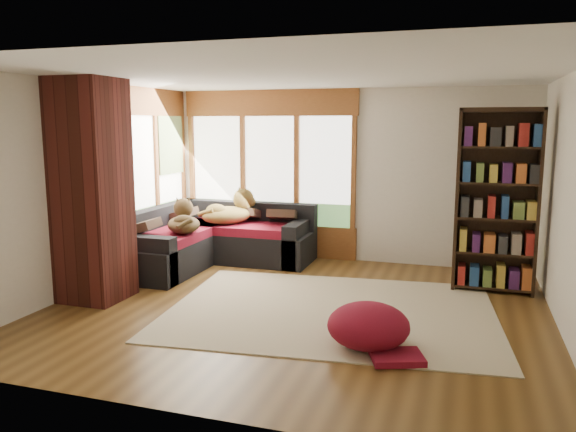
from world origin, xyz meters
The scene contains 17 objects.
floor centered at (0.00, 0.00, 0.00)m, with size 5.50×5.50×0.00m, color #4F3516.
ceiling centered at (0.00, 0.00, 2.60)m, with size 5.50×5.50×0.00m, color white.
wall_back centered at (0.00, 2.50, 1.30)m, with size 5.50×0.04×2.60m, color silver.
wall_front centered at (0.00, -2.50, 1.30)m, with size 5.50×0.04×2.60m, color silver.
wall_left centered at (-2.75, 0.00, 1.30)m, with size 0.04×5.00×2.60m, color silver.
wall_right centered at (2.75, 0.00, 1.30)m, with size 0.04×5.00×2.60m, color silver.
windows_back centered at (-1.20, 2.47, 1.35)m, with size 2.82×0.10×1.90m.
windows_left centered at (-2.72, 1.20, 1.35)m, with size 0.10×2.62×1.90m.
roller_blind centered at (-2.69, 2.03, 1.75)m, with size 0.03×0.72×0.90m, color #7E9A5E.
brick_chimney centered at (-2.40, -0.35, 1.30)m, with size 0.70×0.70×2.60m, color #471914.
sectional_sofa centered at (-1.95, 1.70, 0.30)m, with size 2.20×2.20×0.80m.
area_rug centered at (0.40, 0.05, 0.01)m, with size 3.59×2.75×0.01m, color silver.
bookshelf centered at (2.14, 1.42, 1.14)m, with size 0.97×0.32×2.27m.
pouf centered at (0.97, -0.86, 0.22)m, with size 0.78×0.78×0.42m, color maroon.
dog_tan centered at (-1.62, 1.90, 0.77)m, with size 0.90×0.93×0.46m.
dog_brindle centered at (-1.98, 1.06, 0.74)m, with size 0.71×0.82×0.40m.
throw_pillows centered at (-1.86, 1.75, 0.76)m, with size 1.98×1.68×0.45m.
Camera 1 is at (1.78, -5.86, 2.07)m, focal length 35.00 mm.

